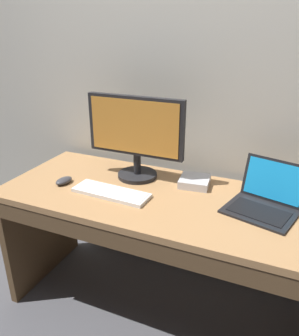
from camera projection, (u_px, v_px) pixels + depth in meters
ground_plane at (165, 308)px, 1.98m from camera, size 14.00×14.00×0.00m
back_wall at (197, 69)px, 1.82m from camera, size 5.10×0.04×2.62m
desk at (165, 231)px, 1.76m from camera, size 1.73×0.68×0.74m
laptop_black at (265, 200)px, 1.57m from camera, size 0.37×0.35×0.21m
external_monitor at (136, 134)px, 1.81m from camera, size 0.54×0.22×0.46m
wired_keyboard at (111, 193)px, 1.71m from camera, size 0.41×0.15×0.02m
computer_mouse at (64, 181)px, 1.83m from camera, size 0.08×0.11×0.03m
external_drive_box at (195, 181)px, 1.81m from camera, size 0.17×0.17×0.04m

